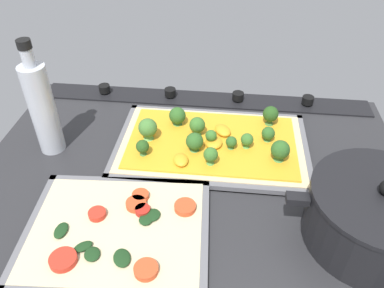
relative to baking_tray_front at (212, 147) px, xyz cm
name	(u,v)px	position (x,y,z in cm)	size (l,w,h in cm)	color
ground_plane	(191,183)	(3.33, 9.37, -1.86)	(84.80, 63.60, 3.00)	#28282B
stove_control_panel	(204,98)	(3.33, -18.93, 0.18)	(81.41, 7.00, 2.60)	black
baking_tray_front	(212,147)	(0.00, 0.00, 0.00)	(40.17, 25.39, 1.30)	slate
broccoli_pizza	(211,141)	(0.26, 0.08, 1.63)	(37.77, 22.99, 6.21)	beige
baking_tray_back	(117,232)	(14.05, 24.26, 0.01)	(31.73, 26.11, 1.30)	slate
veggie_pizza_back	(118,230)	(13.80, 24.30, 0.74)	(29.19, 23.57, 1.90)	beige
cooking_pot	(375,216)	(-26.98, 20.42, 4.74)	(28.38, 21.61, 12.52)	black
oil_bottle	(42,107)	(33.41, 3.61, 9.86)	(5.12, 5.12, 24.21)	#B7BCC6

